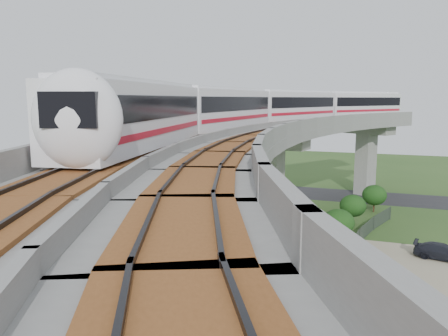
# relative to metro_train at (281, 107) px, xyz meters

# --- Properties ---
(ground) EXTENTS (160.00, 160.00, 0.00)m
(ground) POSITION_rel_metro_train_xyz_m (-1.51, -11.72, -12.31)
(ground) COLOR #2E4E1F
(ground) RESTS_ON ground
(dirt_lot) EXTENTS (18.00, 26.00, 0.04)m
(dirt_lot) POSITION_rel_metro_train_xyz_m (12.49, -13.72, -12.29)
(dirt_lot) COLOR gray
(dirt_lot) RESTS_ON ground
(asphalt_road) EXTENTS (60.00, 8.00, 0.03)m
(asphalt_road) POSITION_rel_metro_train_xyz_m (-1.51, 18.28, -12.29)
(asphalt_road) COLOR #232326
(asphalt_road) RESTS_ON ground
(viaduct) EXTENTS (19.58, 73.98, 11.40)m
(viaduct) POSITION_rel_metro_train_xyz_m (2.33, -11.72, -3.26)
(viaduct) COLOR #99968E
(viaduct) RESTS_ON ground
(metro_train) EXTENTS (17.46, 60.09, 3.64)m
(metro_train) POSITION_rel_metro_train_xyz_m (0.00, 0.00, 0.00)
(metro_train) COLOR white
(metro_train) RESTS_ON ground
(fence) EXTENTS (3.87, 38.73, 1.50)m
(fence) POSITION_rel_metro_train_xyz_m (8.24, -11.72, -11.56)
(fence) COLOR #2D382D
(fence) RESTS_ON ground
(tree_0) EXTENTS (2.77, 2.77, 3.20)m
(tree_0) POSITION_rel_metro_train_xyz_m (8.98, 10.44, -10.29)
(tree_0) COLOR #382314
(tree_0) RESTS_ON ground
(tree_1) EXTENTS (2.66, 2.66, 3.41)m
(tree_1) POSITION_rel_metro_train_xyz_m (6.96, 3.24, -10.04)
(tree_1) COLOR #382314
(tree_1) RESTS_ON ground
(tree_2) EXTENTS (2.85, 2.85, 3.30)m
(tree_2) POSITION_rel_metro_train_xyz_m (6.05, -2.85, -10.22)
(tree_2) COLOR #382314
(tree_2) RESTS_ON ground
(tree_3) EXTENTS (2.89, 2.89, 3.88)m
(tree_3) POSITION_rel_metro_train_xyz_m (4.46, -14.51, -9.66)
(tree_3) COLOR #382314
(tree_3) RESTS_ON ground
(tree_4) EXTENTS (2.02, 2.02, 2.69)m
(tree_4) POSITION_rel_metro_train_xyz_m (6.30, -22.44, -10.48)
(tree_4) COLOR #382314
(tree_4) RESTS_ON ground
(car_red) EXTENTS (4.13, 2.68, 1.29)m
(car_red) POSITION_rel_metro_train_xyz_m (12.61, -15.42, -11.63)
(car_red) COLOR maroon
(car_red) RESTS_ON dirt_lot
(car_dark) EXTENTS (4.66, 2.58, 1.28)m
(car_dark) POSITION_rel_metro_train_xyz_m (14.49, -3.79, -11.63)
(car_dark) COLOR black
(car_dark) RESTS_ON dirt_lot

